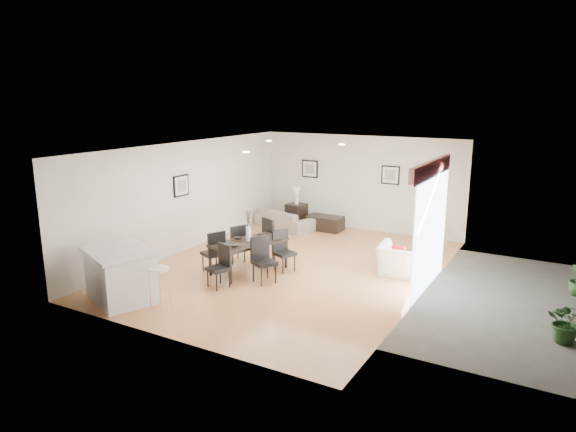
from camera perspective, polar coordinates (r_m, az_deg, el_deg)
The scene contains 27 objects.
ground at distance 11.63m, azimuth 0.39°, elevation -5.74°, with size 8.00×8.00×0.00m, color tan.
wall_back at distance 14.83m, azimuth 8.00°, elevation 3.65°, with size 6.00×0.04×2.70m, color silver.
wall_front at distance 8.13m, azimuth -13.55°, elevation -4.53°, with size 6.00×0.04×2.70m, color silver.
wall_left at distance 12.97m, azimuth -11.24°, elevation 2.16°, with size 0.04×8.00×2.70m, color silver.
wall_right at distance 10.18m, azimuth 15.30°, elevation -1.06°, with size 0.04×8.00×2.70m, color silver.
ceiling at distance 11.06m, azimuth 0.42°, elevation 7.61°, with size 6.00×8.00×0.02m, color white.
sofa at distance 14.96m, azimuth -0.43°, elevation -0.36°, with size 1.84×0.72×0.54m, color gray.
armchair at distance 11.32m, azimuth 12.73°, elevation -4.82°, with size 1.04×0.91×0.67m, color beige.
courtyard_plant_a at distance 9.25m, azimuth 28.64°, elevation -10.32°, with size 0.61×0.53×0.68m, color #2D5122.
dining_table at distance 11.23m, azimuth -4.39°, elevation -3.15°, with size 1.29×1.83×0.69m.
dining_chair_wnear at distance 11.24m, azimuth -8.15°, elevation -3.74°, with size 0.56×0.56×0.94m.
dining_chair_wfar at distance 11.89m, azimuth -5.73°, elevation -2.86°, with size 0.54×0.54×0.90m.
dining_chair_enear at distance 10.64m, azimuth -2.86°, elevation -4.55°, with size 0.58×0.58×0.96m.
dining_chair_efar at distance 11.32m, azimuth -0.61°, elevation -3.61°, with size 0.53×0.53×0.90m.
dining_chair_head at distance 10.45m, azimuth -7.45°, elevation -5.24°, with size 0.49×0.49×0.88m.
dining_chair_foot at distance 12.10m, azimuth -1.80°, elevation -2.26°, with size 0.59×0.59×0.99m.
vase at distance 11.14m, azimuth -4.42°, elevation -1.41°, with size 0.89×1.36×0.69m.
coffee_table at distance 14.83m, azimuth 4.12°, elevation -0.78°, with size 1.01×0.61×0.40m, color black.
side_table at distance 15.23m, azimuth 0.95°, elevation 0.13°, with size 0.50×0.50×0.67m, color black.
table_lamp at distance 15.09m, azimuth 0.95°, elevation 2.53°, with size 0.26×0.26×0.49m.
cushion at distance 11.20m, azimuth 12.16°, elevation -3.96°, with size 0.29×0.09×0.29m, color #AC1C16.
kitchen_island at distance 10.21m, azimuth -18.06°, elevation -6.21°, with size 1.71×1.54×0.98m.
bar_stool at distance 9.48m, azimuth -14.14°, elevation -6.23°, with size 0.37×0.37×0.80m.
framed_print_back_left at distance 15.41m, azimuth 2.44°, elevation 5.26°, with size 0.52×0.04×0.52m.
framed_print_back_right at distance 14.45m, azimuth 11.32°, elevation 4.48°, with size 0.52×0.04×0.52m.
framed_print_left_wall at distance 12.75m, azimuth -11.79°, elevation 3.32°, with size 0.04×0.52×0.52m.
sliding_door at distance 10.41m, azimuth 15.58°, elevation 1.01°, with size 0.12×2.70×2.57m.
Camera 1 is at (5.38, -9.60, 3.78)m, focal length 32.00 mm.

